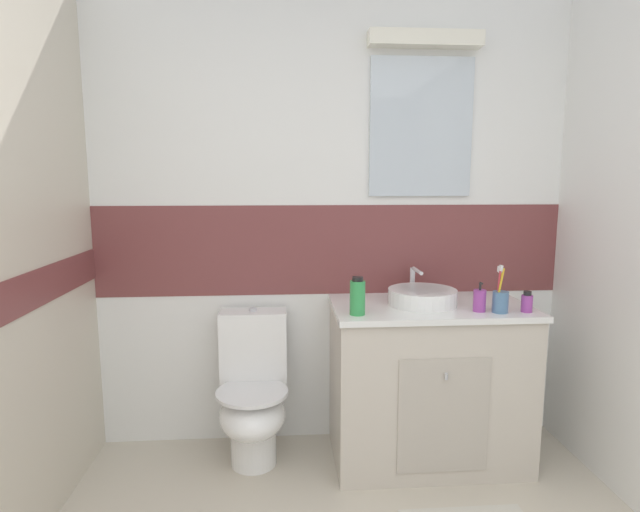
% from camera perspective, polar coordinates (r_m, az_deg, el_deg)
% --- Properties ---
extents(wall_back_tiled, '(3.20, 0.20, 2.50)m').
position_cam_1_polar(wall_back_tiled, '(2.87, 1.46, 4.03)').
color(wall_back_tiled, white).
rests_on(wall_back_tiled, ground_plane).
extents(vanity_cabinet, '(1.01, 0.59, 0.85)m').
position_cam_1_polar(vanity_cabinet, '(2.84, 11.96, -13.64)').
color(vanity_cabinet, beige).
rests_on(vanity_cabinet, ground_plane).
extents(sink_basin, '(0.35, 0.40, 0.17)m').
position_cam_1_polar(sink_basin, '(2.68, 11.40, -4.41)').
color(sink_basin, white).
rests_on(sink_basin, vanity_cabinet).
extents(toilet, '(0.37, 0.50, 0.80)m').
position_cam_1_polar(toilet, '(2.80, -7.53, -15.11)').
color(toilet, white).
rests_on(toilet, ground_plane).
extents(toothbrush_cup, '(0.08, 0.08, 0.24)m').
position_cam_1_polar(toothbrush_cup, '(2.62, 19.59, -4.66)').
color(toothbrush_cup, '#4C7299').
rests_on(toothbrush_cup, vanity_cabinet).
extents(soap_dispenser, '(0.06, 0.06, 0.15)m').
position_cam_1_polar(soap_dispenser, '(2.61, 17.49, -4.77)').
color(soap_dispenser, '#993F99').
rests_on(soap_dispenser, vanity_cabinet).
extents(lotion_bottle_short, '(0.05, 0.05, 0.10)m').
position_cam_1_polar(lotion_bottle_short, '(2.68, 22.22, -4.85)').
color(lotion_bottle_short, '#993F99').
rests_on(lotion_bottle_short, vanity_cabinet).
extents(mouthwash_bottle, '(0.07, 0.07, 0.18)m').
position_cam_1_polar(mouthwash_bottle, '(2.43, 4.23, -4.59)').
color(mouthwash_bottle, green).
rests_on(mouthwash_bottle, vanity_cabinet).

